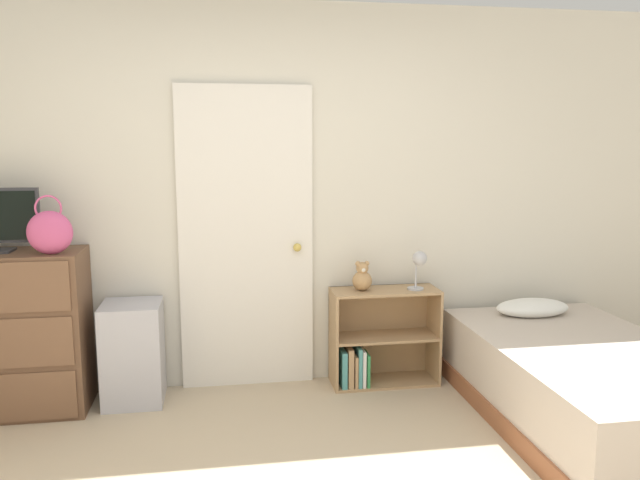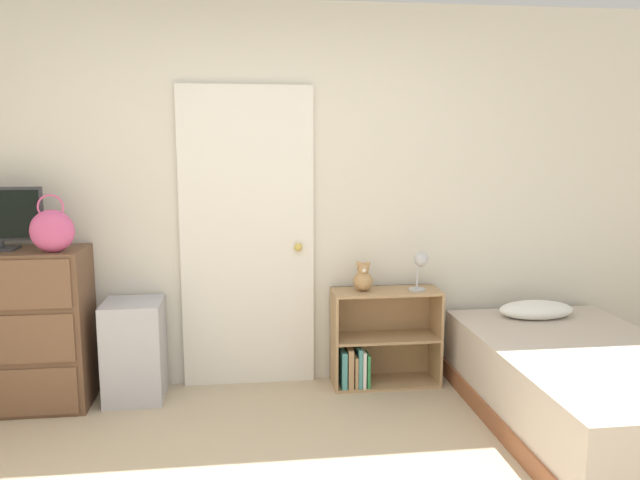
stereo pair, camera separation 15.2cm
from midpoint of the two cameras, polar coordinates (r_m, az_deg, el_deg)
wall_back at (r=4.21m, az=-3.82°, el=3.86°), size 10.00×0.06×2.55m
door_closed at (r=4.19m, az=-5.61°, el=0.11°), size 0.89×0.09×2.02m
dresser at (r=4.30m, az=-25.08°, el=-7.42°), size 0.87×0.44×1.00m
handbag at (r=3.98m, az=-22.30°, el=0.82°), size 0.26×0.13×0.35m
storage_bin at (r=4.22m, az=-15.61°, el=-9.70°), size 0.37×0.37×0.65m
bookshelf at (r=4.34m, az=6.22°, el=-9.43°), size 0.73×0.29×0.66m
teddy_bear at (r=4.19m, az=5.00°, el=-3.51°), size 0.13×0.13×0.20m
desk_lamp at (r=4.22m, az=10.19°, el=-2.14°), size 0.12×0.12×0.27m
bed at (r=4.05m, az=24.26°, el=-12.25°), size 1.13×1.90×0.58m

